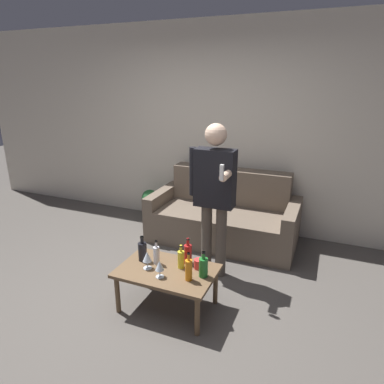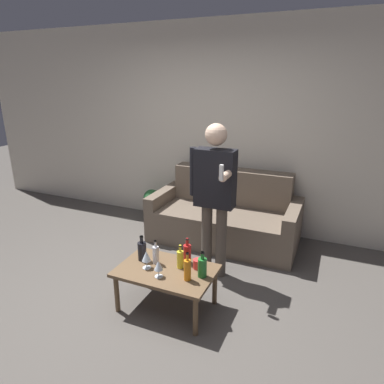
{
  "view_description": "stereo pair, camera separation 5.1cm",
  "coord_description": "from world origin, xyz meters",
  "px_view_note": "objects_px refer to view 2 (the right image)",
  "views": [
    {
      "loc": [
        1.5,
        -2.15,
        1.99
      ],
      "look_at": [
        0.3,
        0.73,
        0.95
      ],
      "focal_mm": 32.0,
      "sensor_mm": 36.0,
      "label": 1
    },
    {
      "loc": [
        1.54,
        -2.13,
        1.99
      ],
      "look_at": [
        0.3,
        0.73,
        0.95
      ],
      "focal_mm": 32.0,
      "sensor_mm": 36.0,
      "label": 2
    }
  ],
  "objects_px": {
    "bottle_orange": "(187,269)",
    "person_standing_front": "(214,190)",
    "coffee_table": "(166,274)",
    "couch": "(225,217)"
  },
  "relations": [
    {
      "from": "couch",
      "to": "bottle_orange",
      "type": "height_order",
      "value": "couch"
    },
    {
      "from": "bottle_orange",
      "to": "person_standing_front",
      "type": "bearing_deg",
      "value": 94.18
    },
    {
      "from": "coffee_table",
      "to": "bottle_orange",
      "type": "relative_size",
      "value": 3.4
    },
    {
      "from": "couch",
      "to": "bottle_orange",
      "type": "relative_size",
      "value": 7.22
    },
    {
      "from": "bottle_orange",
      "to": "person_standing_front",
      "type": "xyz_separation_m",
      "value": [
        -0.06,
        0.78,
        0.45
      ]
    },
    {
      "from": "couch",
      "to": "person_standing_front",
      "type": "relative_size",
      "value": 1.14
    },
    {
      "from": "couch",
      "to": "person_standing_front",
      "type": "distance_m",
      "value": 1.07
    },
    {
      "from": "coffee_table",
      "to": "person_standing_front",
      "type": "distance_m",
      "value": 0.94
    },
    {
      "from": "coffee_table",
      "to": "bottle_orange",
      "type": "height_order",
      "value": "bottle_orange"
    },
    {
      "from": "coffee_table",
      "to": "bottle_orange",
      "type": "distance_m",
      "value": 0.29
    }
  ]
}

